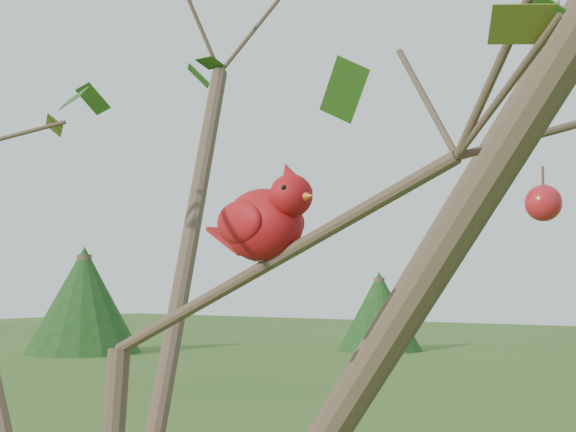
# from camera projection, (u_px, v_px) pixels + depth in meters

# --- Properties ---
(crabapple_tree) EXTENTS (2.35, 2.05, 2.95)m
(crabapple_tree) POSITION_uv_depth(u_px,v_px,m) (94.00, 236.00, 1.25)
(crabapple_tree) COLOR #433124
(crabapple_tree) RESTS_ON ground
(cardinal) EXTENTS (0.21, 0.12, 0.15)m
(cardinal) POSITION_uv_depth(u_px,v_px,m) (266.00, 221.00, 1.20)
(cardinal) COLOR #AA100E
(cardinal) RESTS_ON ground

